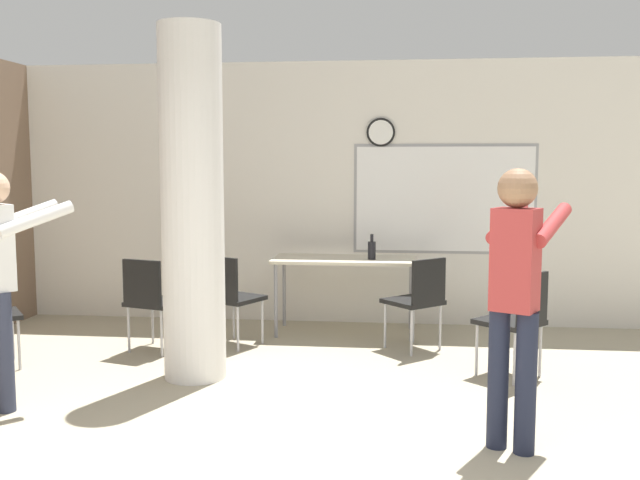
{
  "coord_description": "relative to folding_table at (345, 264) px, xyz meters",
  "views": [
    {
      "loc": [
        0.67,
        -2.62,
        1.73
      ],
      "look_at": [
        0.06,
        2.89,
        1.13
      ],
      "focal_mm": 40.0,
      "sensor_mm": 36.0,
      "label": 1
    }
  ],
  "objects": [
    {
      "name": "bottle_on_table",
      "position": [
        0.27,
        -0.06,
        0.16
      ],
      "size": [
        0.08,
        0.08,
        0.25
      ],
      "color": "black",
      "rests_on": "folding_table"
    },
    {
      "name": "folding_table",
      "position": [
        0.0,
        0.0,
        0.0
      ],
      "size": [
        1.46,
        0.64,
        0.77
      ],
      "color": "beige",
      "rests_on": "ground_plane"
    },
    {
      "name": "chair_table_left",
      "position": [
        -1.03,
        -0.66,
        -0.2
      ],
      "size": [
        0.59,
        0.59,
        0.87
      ],
      "color": "black",
      "rests_on": "ground_plane"
    },
    {
      "name": "chair_mid_room",
      "position": [
        1.49,
        -1.38,
        -0.2
      ],
      "size": [
        0.62,
        0.62,
        0.87
      ],
      "color": "black",
      "rests_on": "ground_plane"
    },
    {
      "name": "person_watching_back",
      "position": [
        -2.22,
        -2.49,
        0.28
      ],
      "size": [
        0.63,
        0.65,
        1.68
      ],
      "color": "#2D3347",
      "rests_on": "ground_plane"
    },
    {
      "name": "chair_near_pillar",
      "position": [
        -1.71,
        -0.92,
        -0.2
      ],
      "size": [
        0.55,
        0.55,
        0.87
      ],
      "color": "black",
      "rests_on": "ground_plane"
    },
    {
      "name": "wall_back",
      "position": [
        -0.11,
        0.56,
        0.69
      ],
      "size": [
        8.0,
        0.15,
        2.8
      ],
      "color": "silver",
      "rests_on": "ground_plane"
    },
    {
      "name": "support_pillar",
      "position": [
        -1.09,
        -1.62,
        0.69
      ],
      "size": [
        0.5,
        0.5,
        2.8
      ],
      "color": "white",
      "rests_on": "ground_plane"
    },
    {
      "name": "person_playing_side",
      "position": [
        1.23,
        -2.84,
        0.29
      ],
      "size": [
        0.57,
        0.71,
        1.7
      ],
      "color": "#1E2338",
      "rests_on": "ground_plane"
    },
    {
      "name": "chair_table_right",
      "position": [
        0.72,
        -0.61,
        -0.2
      ],
      "size": [
        0.62,
        0.62,
        0.87
      ],
      "color": "black",
      "rests_on": "ground_plane"
    }
  ]
}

